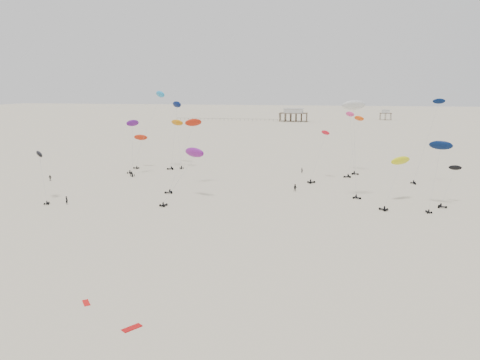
% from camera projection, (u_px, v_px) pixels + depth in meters
% --- Properties ---
extents(ground_plane, '(900.00, 900.00, 0.00)m').
position_uv_depth(ground_plane, '(288.00, 146.00, 206.57)').
color(ground_plane, beige).
extents(pavilion_main, '(21.00, 13.00, 9.80)m').
position_uv_depth(pavilion_main, '(293.00, 116.00, 351.94)').
color(pavilion_main, brown).
rests_on(pavilion_main, ground).
extents(pavilion_small, '(9.00, 7.00, 8.00)m').
position_uv_depth(pavilion_small, '(386.00, 115.00, 367.84)').
color(pavilion_small, brown).
rests_on(pavilion_small, ground).
extents(pier_fence, '(80.20, 0.20, 1.50)m').
position_uv_depth(pier_fence, '(226.00, 119.00, 362.37)').
color(pier_fence, black).
rests_on(pier_fence, ground).
extents(rig_0, '(3.89, 7.88, 16.45)m').
position_uv_depth(rig_0, '(133.00, 135.00, 139.14)').
color(rig_0, black).
rests_on(rig_0, ground).
extents(rig_1, '(6.95, 7.94, 12.09)m').
position_uv_depth(rig_1, '(41.00, 163.00, 108.33)').
color(rig_1, black).
rests_on(rig_1, ground).
extents(rig_3, '(7.98, 4.74, 23.12)m').
position_uv_depth(rig_3, '(429.00, 135.00, 125.68)').
color(rig_3, black).
rests_on(rig_3, ground).
extents(rig_4, '(8.96, 15.71, 18.17)m').
position_uv_depth(rig_4, '(178.00, 129.00, 159.27)').
color(rig_4, black).
rests_on(rig_4, ground).
extents(rig_5, '(6.30, 11.51, 14.81)m').
position_uv_depth(rig_5, '(319.00, 154.00, 130.94)').
color(rig_5, black).
rests_on(rig_5, ground).
extents(rig_6, '(9.50, 16.96, 26.29)m').
position_uv_depth(rig_6, '(154.00, 109.00, 147.83)').
color(rig_6, black).
rests_on(rig_6, ground).
extents(rig_7, '(5.02, 10.95, 18.83)m').
position_uv_depth(rig_7, '(352.00, 135.00, 143.70)').
color(rig_7, black).
rests_on(rig_7, ground).
extents(rig_8, '(6.72, 10.91, 15.50)m').
position_uv_depth(rig_8, '(440.00, 152.00, 102.38)').
color(rig_8, black).
rests_on(rig_8, ground).
extents(rig_9, '(4.84, 7.19, 21.61)m').
position_uv_depth(rig_9, '(175.00, 121.00, 149.01)').
color(rig_9, black).
rests_on(rig_9, ground).
extents(rig_10, '(4.74, 6.16, 10.90)m').
position_uv_depth(rig_10, '(140.00, 143.00, 152.70)').
color(rig_10, black).
rests_on(rig_10, ground).
extents(rig_11, '(6.04, 7.40, 9.60)m').
position_uv_depth(rig_11, '(448.00, 188.00, 103.96)').
color(rig_11, black).
rests_on(rig_11, ground).
extents(rig_12, '(6.39, 15.21, 19.45)m').
position_uv_depth(rig_12, '(355.00, 136.00, 141.68)').
color(rig_12, black).
rests_on(rig_12, ground).
extents(rig_13, '(6.43, 16.24, 20.03)m').
position_uv_depth(rig_13, '(189.00, 136.00, 123.10)').
color(rig_13, black).
rests_on(rig_13, ground).
extents(rig_14, '(6.16, 4.29, 23.32)m').
position_uv_depth(rig_14, '(354.00, 117.00, 108.21)').
color(rig_14, black).
rests_on(rig_14, ground).
extents(rig_15, '(8.29, 13.80, 14.40)m').
position_uv_depth(rig_15, '(191.00, 158.00, 110.00)').
color(rig_15, black).
rests_on(rig_15, ground).
extents(rig_16, '(8.42, 14.07, 13.44)m').
position_uv_depth(rig_16, '(398.00, 166.00, 106.49)').
color(rig_16, black).
rests_on(rig_16, ground).
extents(spectator_0, '(0.95, 0.81, 2.19)m').
position_uv_depth(spectator_0, '(67.00, 204.00, 105.69)').
color(spectator_0, black).
rests_on(spectator_0, ground).
extents(spectator_1, '(1.08, 0.67, 2.16)m').
position_uv_depth(spectator_1, '(295.00, 191.00, 118.59)').
color(spectator_1, black).
rests_on(spectator_1, ground).
extents(spectator_2, '(1.19, 0.66, 1.98)m').
position_uv_depth(spectator_2, '(50.00, 181.00, 131.76)').
color(spectator_2, black).
rests_on(spectator_2, ground).
extents(spectator_3, '(0.84, 0.81, 1.91)m').
position_uv_depth(spectator_3, '(302.00, 173.00, 143.56)').
color(spectator_3, black).
rests_on(spectator_3, ground).
extents(grounded_kite_a, '(2.02, 2.31, 0.08)m').
position_uv_depth(grounded_kite_a, '(132.00, 328.00, 51.57)').
color(grounded_kite_a, '#B70B0C').
rests_on(grounded_kite_a, ground).
extents(grounded_kite_b, '(1.67, 1.84, 0.07)m').
position_uv_depth(grounded_kite_b, '(86.00, 303.00, 57.57)').
color(grounded_kite_b, red).
rests_on(grounded_kite_b, ground).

